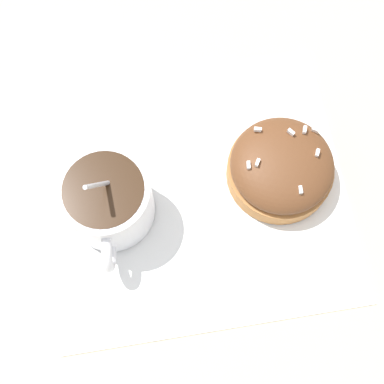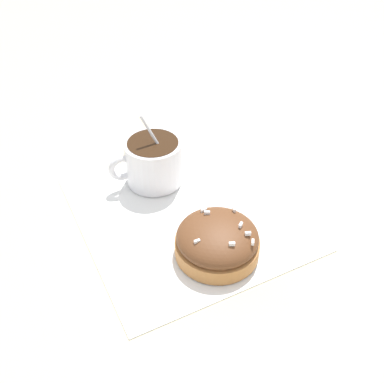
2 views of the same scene
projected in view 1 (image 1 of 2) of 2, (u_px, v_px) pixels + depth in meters
name	position (u px, v px, depth m)	size (l,w,h in m)	color
ground_plane	(196.00, 190.00, 0.53)	(3.00, 3.00, 0.00)	#C6B793
paper_napkin	(196.00, 190.00, 0.53)	(0.30, 0.28, 0.00)	white
coffee_cup	(108.00, 201.00, 0.49)	(0.08, 0.11, 0.11)	white
frosted_pastry	(280.00, 163.00, 0.52)	(0.10, 0.10, 0.05)	#B2753D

